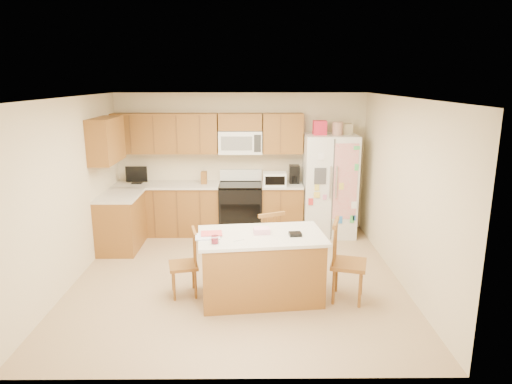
{
  "coord_description": "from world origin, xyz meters",
  "views": [
    {
      "loc": [
        0.21,
        -5.98,
        2.73
      ],
      "look_at": [
        0.26,
        0.35,
        1.16
      ],
      "focal_mm": 32.0,
      "sensor_mm": 36.0,
      "label": 1
    }
  ],
  "objects_px": {
    "stove": "(241,208)",
    "island": "(261,266)",
    "windsor_chair_left": "(185,265)",
    "refrigerator": "(329,184)",
    "windsor_chair_right": "(347,263)",
    "windsor_chair_back": "(267,245)"
  },
  "relations": [
    {
      "from": "windsor_chair_left",
      "to": "island",
      "type": "bearing_deg",
      "value": -5.55
    },
    {
      "from": "island",
      "to": "windsor_chair_right",
      "type": "height_order",
      "value": "windsor_chair_right"
    },
    {
      "from": "stove",
      "to": "island",
      "type": "xyz_separation_m",
      "value": [
        0.32,
        -2.54,
        -0.04
      ]
    },
    {
      "from": "stove",
      "to": "windsor_chair_left",
      "type": "distance_m",
      "value": 2.53
    },
    {
      "from": "stove",
      "to": "windsor_chair_back",
      "type": "distance_m",
      "value": 1.89
    },
    {
      "from": "stove",
      "to": "refrigerator",
      "type": "height_order",
      "value": "refrigerator"
    },
    {
      "from": "stove",
      "to": "windsor_chair_left",
      "type": "height_order",
      "value": "stove"
    },
    {
      "from": "stove",
      "to": "windsor_chair_right",
      "type": "distance_m",
      "value": 2.94
    },
    {
      "from": "windsor_chair_left",
      "to": "windsor_chair_right",
      "type": "bearing_deg",
      "value": -4.22
    },
    {
      "from": "refrigerator",
      "to": "windsor_chair_right",
      "type": "distance_m",
      "value": 2.57
    },
    {
      "from": "island",
      "to": "windsor_chair_right",
      "type": "distance_m",
      "value": 1.08
    },
    {
      "from": "windsor_chair_left",
      "to": "refrigerator",
      "type": "bearing_deg",
      "value": 46.9
    },
    {
      "from": "refrigerator",
      "to": "windsor_chair_back",
      "type": "distance_m",
      "value": 2.18
    },
    {
      "from": "island",
      "to": "windsor_chair_left",
      "type": "bearing_deg",
      "value": 174.45
    },
    {
      "from": "windsor_chair_right",
      "to": "stove",
      "type": "bearing_deg",
      "value": 118.21
    },
    {
      "from": "refrigerator",
      "to": "island",
      "type": "height_order",
      "value": "refrigerator"
    },
    {
      "from": "island",
      "to": "windsor_chair_back",
      "type": "xyz_separation_m",
      "value": [
        0.1,
        0.69,
        0.02
      ]
    },
    {
      "from": "stove",
      "to": "island",
      "type": "height_order",
      "value": "stove"
    },
    {
      "from": "windsor_chair_back",
      "to": "windsor_chair_right",
      "type": "bearing_deg",
      "value": -37.4
    },
    {
      "from": "refrigerator",
      "to": "island",
      "type": "xyz_separation_m",
      "value": [
        -1.25,
        -2.47,
        -0.49
      ]
    },
    {
      "from": "island",
      "to": "windsor_chair_right",
      "type": "relative_size",
      "value": 1.59
    },
    {
      "from": "stove",
      "to": "windsor_chair_back",
      "type": "xyz_separation_m",
      "value": [
        0.42,
        -1.85,
        -0.02
      ]
    }
  ]
}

